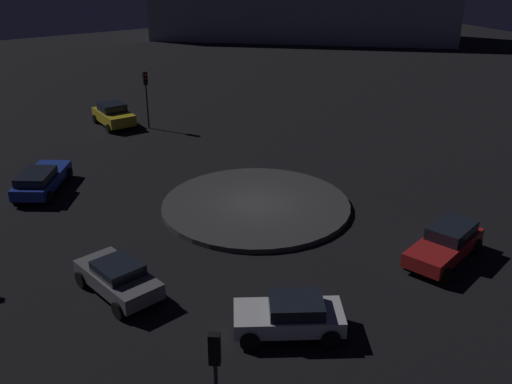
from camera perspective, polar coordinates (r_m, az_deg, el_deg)
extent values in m
plane|color=black|center=(30.31, 0.00, -1.50)|extent=(118.69, 118.69, 0.00)
cylinder|color=#383838|center=(30.26, 0.00, -1.28)|extent=(9.64, 9.64, 0.26)
cube|color=red|center=(26.60, 17.70, -5.09)|extent=(2.99, 4.71, 0.62)
cube|color=black|center=(26.86, 18.41, -3.51)|extent=(2.12, 2.57, 0.53)
cylinder|color=black|center=(25.20, 17.84, -7.66)|extent=(0.41, 0.69, 0.66)
cylinder|color=black|center=(25.77, 14.41, -6.46)|extent=(0.41, 0.69, 0.66)
cylinder|color=black|center=(27.82, 20.58, -4.92)|extent=(0.41, 0.69, 0.66)
cylinder|color=black|center=(28.33, 17.41, -3.90)|extent=(0.41, 0.69, 0.66)
cube|color=gold|center=(44.18, -13.58, 7.12)|extent=(3.94, 2.10, 0.75)
cube|color=black|center=(44.18, -13.75, 7.98)|extent=(1.86, 1.76, 0.55)
cylinder|color=black|center=(43.37, -11.70, 6.46)|extent=(0.65, 0.26, 0.64)
cylinder|color=black|center=(42.74, -14.03, 5.97)|extent=(0.65, 0.26, 0.64)
cylinder|color=black|center=(45.85, -13.07, 7.29)|extent=(0.65, 0.26, 0.64)
cylinder|color=black|center=(45.25, -15.29, 6.84)|extent=(0.65, 0.26, 0.64)
cube|color=#1E38A5|center=(34.05, -19.96, 1.10)|extent=(4.79, 3.95, 0.59)
cube|color=black|center=(33.22, -20.52, 1.42)|extent=(2.76, 2.56, 0.45)
cylinder|color=black|center=(35.88, -20.36, 1.70)|extent=(0.69, 0.55, 0.68)
cylinder|color=black|center=(35.25, -17.62, 1.69)|extent=(0.69, 0.55, 0.68)
cylinder|color=black|center=(33.13, -22.30, -0.46)|extent=(0.69, 0.55, 0.68)
cylinder|color=black|center=(32.44, -19.37, -0.51)|extent=(0.69, 0.55, 0.68)
cube|color=slate|center=(23.79, -13.19, -8.18)|extent=(4.21, 2.52, 0.62)
cube|color=black|center=(23.46, -13.20, -7.18)|extent=(2.02, 1.85, 0.42)
cylinder|color=black|center=(24.73, -16.53, -8.09)|extent=(0.71, 0.36, 0.68)
cylinder|color=black|center=(25.37, -13.08, -6.80)|extent=(0.71, 0.36, 0.68)
cylinder|color=black|center=(22.57, -13.16, -11.06)|extent=(0.71, 0.36, 0.68)
cylinder|color=black|center=(23.27, -9.47, -9.53)|extent=(0.71, 0.36, 0.68)
cube|color=white|center=(21.14, 3.16, -12.04)|extent=(3.34, 4.19, 0.60)
cube|color=black|center=(20.86, 3.90, -10.85)|extent=(2.23, 2.38, 0.46)
cylinder|color=black|center=(20.56, -0.59, -14.24)|extent=(0.52, 0.71, 0.69)
cylinder|color=black|center=(21.94, -0.73, -11.45)|extent=(0.52, 0.71, 0.69)
cylinder|color=black|center=(20.80, 7.25, -13.95)|extent=(0.52, 0.71, 0.69)
cylinder|color=black|center=(22.17, 6.55, -11.21)|extent=(0.52, 0.71, 0.69)
cube|color=black|center=(15.24, -4.04, -14.90)|extent=(0.35, 0.37, 0.90)
sphere|color=red|center=(15.18, -3.99, -13.76)|extent=(0.20, 0.20, 0.20)
sphere|color=#4C380F|center=(15.35, -3.96, -14.56)|extent=(0.20, 0.20, 0.20)
sphere|color=#0F3819|center=(15.52, -3.93, -15.34)|extent=(0.20, 0.20, 0.20)
cylinder|color=#2D2D2D|center=(42.83, -10.46, 8.11)|extent=(0.12, 0.12, 3.17)
cube|color=black|center=(42.33, -10.67, 10.75)|extent=(0.22, 0.30, 0.90)
sphere|color=red|center=(42.14, -10.63, 11.07)|extent=(0.20, 0.20, 0.20)
sphere|color=#4C380F|center=(42.20, -10.60, 10.72)|extent=(0.20, 0.20, 0.20)
sphere|color=#0F3819|center=(42.26, -10.57, 10.36)|extent=(0.20, 0.20, 0.20)
cube|color=#8C939E|center=(79.42, 4.52, 17.25)|extent=(31.86, 36.11, 7.41)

